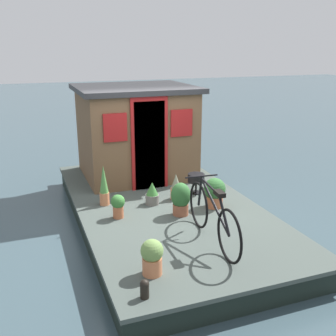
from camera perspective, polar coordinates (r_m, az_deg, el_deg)
The scene contains 13 objects.
ground_plane at distance 7.34m, azimuth -0.55°, elevation -7.69°, with size 60.00×60.00×0.00m, color #384C54.
houseboat_deck at distance 7.26m, azimuth -0.55°, elevation -6.31°, with size 5.74×3.03×0.38m.
houseboat_cabin at distance 8.52m, azimuth -4.62°, elevation 5.25°, with size 2.10×2.37×1.89m.
bicycle at distance 5.68m, azimuth 6.35°, elevation -6.87°, with size 1.80×0.50×0.86m.
potted_plant_succulent at distance 7.26m, azimuth 1.13°, elevation -2.74°, with size 0.20×0.20×0.48m.
potted_plant_geranium at distance 7.06m, azimuth -2.26°, elevation -3.68°, with size 0.24×0.24×0.40m.
potted_plant_thyme at distance 6.55m, azimuth -7.10°, elevation -5.22°, with size 0.23×0.23×0.39m.
potted_plant_rosemary at distance 7.06m, azimuth -9.07°, elevation -2.55°, with size 0.17×0.17×0.72m.
potted_plant_ivy at distance 6.59m, azimuth 1.81°, elevation -4.33°, with size 0.32×0.32×0.55m.
potted_plant_lavender at distance 4.97m, azimuth -2.27°, elevation -12.40°, with size 0.28×0.28×0.46m.
potted_plant_basil at distance 6.95m, azimuth 6.61°, elevation -3.38°, with size 0.38×0.38×0.52m.
charcoal_grill at distance 7.55m, azimuth 4.01°, elevation -1.56°, with size 0.31×0.31×0.38m.
mooring_bollard at distance 4.63m, azimuth -3.34°, elevation -16.64°, with size 0.11×0.11×0.23m.
Camera 1 is at (-6.27, 2.26, 3.07)m, focal length 43.00 mm.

